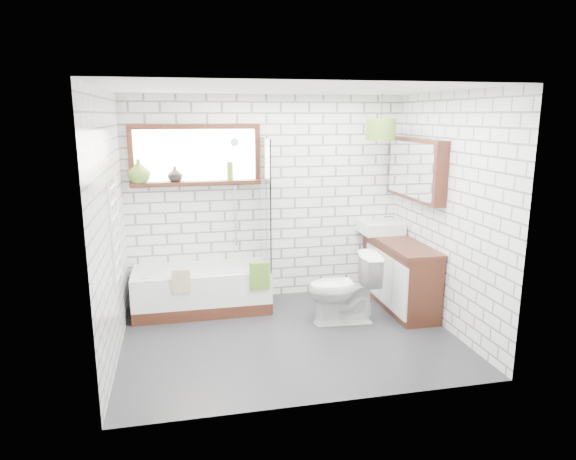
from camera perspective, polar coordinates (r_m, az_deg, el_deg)
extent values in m
cube|color=#27272A|center=(5.48, 0.20, -11.79)|extent=(3.40, 2.60, 0.01)
cube|color=white|center=(4.99, 0.22, 15.46)|extent=(3.40, 2.60, 0.01)
cube|color=white|center=(6.35, -2.34, 3.49)|extent=(3.40, 0.01, 2.50)
cube|color=white|center=(3.86, 4.40, -2.59)|extent=(3.40, 0.01, 2.50)
cube|color=white|center=(5.01, -19.20, 0.30)|extent=(0.01, 2.60, 2.50)
cube|color=white|center=(5.70, 17.21, 1.86)|extent=(0.01, 2.60, 2.50)
cube|color=#35170E|center=(6.15, -10.22, 8.16)|extent=(1.52, 0.16, 0.68)
cube|color=white|center=(5.02, -18.65, -0.23)|extent=(0.06, 0.52, 1.00)
cube|color=#35170E|center=(6.13, 14.02, 6.56)|extent=(0.16, 1.20, 0.70)
cylinder|color=silver|center=(6.23, -5.91, 4.19)|extent=(0.02, 0.02, 1.30)
cube|color=white|center=(6.16, -9.54, -6.53)|extent=(1.57, 0.69, 0.51)
cube|color=white|center=(5.99, -2.56, 3.01)|extent=(0.02, 0.72, 1.50)
cube|color=#527C25|center=(5.82, -3.17, -5.10)|extent=(0.23, 0.06, 0.31)
cube|color=tan|center=(5.75, -11.77, -5.56)|extent=(0.20, 0.05, 0.26)
cube|color=#35170E|center=(6.31, 12.26, -4.80)|extent=(0.45, 1.40, 0.80)
cube|color=white|center=(6.59, 10.26, 0.30)|extent=(0.50, 0.44, 0.15)
cylinder|color=silver|center=(6.64, 11.56, 0.82)|extent=(0.03, 0.03, 0.16)
imported|color=white|center=(5.72, 6.15, -6.46)|extent=(0.49, 0.80, 0.79)
imported|color=#598228|center=(6.15, -16.24, 6.13)|extent=(0.32, 0.32, 0.27)
imported|color=black|center=(6.14, -12.44, 5.92)|extent=(0.21, 0.21, 0.18)
cylinder|color=#598228|center=(6.16, -6.47, 6.33)|extent=(0.08, 0.08, 0.22)
cylinder|color=#527C25|center=(6.08, 10.28, 10.95)|extent=(0.33, 0.33, 0.25)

